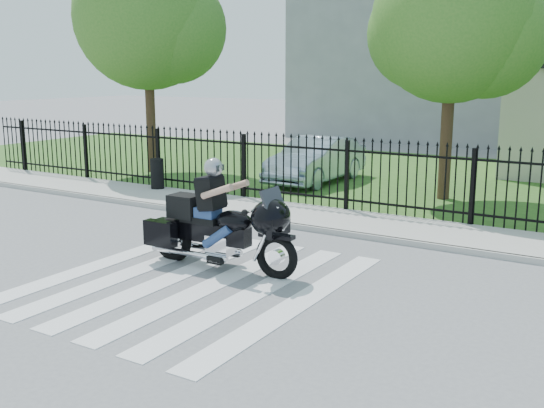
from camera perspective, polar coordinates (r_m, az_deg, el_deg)
The scene contains 12 objects.
ground at distance 10.73m, azimuth -7.11°, elevation -6.88°, with size 120.00×120.00×0.00m, color slate.
crosswalk at distance 10.73m, azimuth -7.11°, elevation -6.85°, with size 5.00×5.50×0.01m, color silver, non-canonical shape.
sidewalk at distance 14.79m, azimuth 5.01°, elevation -1.36°, with size 40.00×2.00×0.12m, color #ADAAA3.
curb at distance 13.93m, azimuth 3.17°, elevation -2.17°, with size 40.00×0.12×0.12m, color #ADAAA3.
grass_strip at distance 21.19m, azimuth 13.51°, elevation 2.23°, with size 40.00×12.00×0.02m, color #2B531C.
iron_fence at distance 15.51m, azimuth 6.72°, elevation 2.39°, with size 26.00×0.04×1.80m.
tree_left at distance 22.22m, azimuth -11.16°, elevation 16.13°, with size 4.80×4.80×7.58m.
tree_mid at distance 17.64m, azimuth 15.90°, elevation 15.43°, with size 4.20×4.20×6.78m.
building_tall at distance 35.28m, azimuth 16.57°, elevation 15.55°, with size 15.00×10.00×12.00m, color gray.
motorcycle_rider at distance 11.19m, azimuth -4.92°, elevation -1.68°, with size 3.03×0.91×2.00m.
parked_car at distance 19.83m, azimuth 3.98°, elevation 3.97°, with size 1.48×4.25×1.40m, color #9CAFC4.
litter_bin at distance 18.49m, azimuth -10.25°, elevation 2.70°, with size 0.38×0.38×0.86m, color black.
Camera 1 is at (6.39, -7.91, 3.43)m, focal length 42.00 mm.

